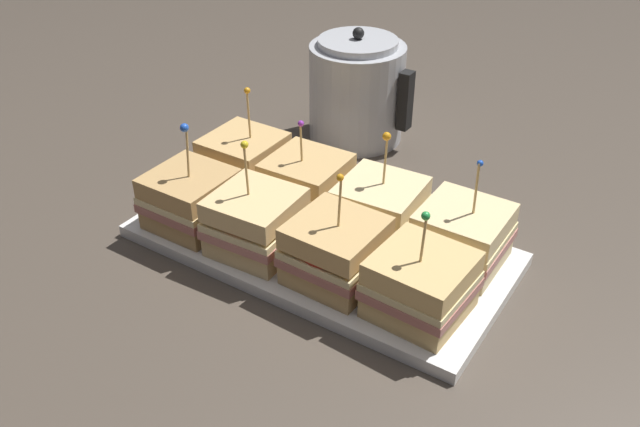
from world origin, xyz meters
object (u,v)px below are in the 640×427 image
(sandwich_front_center_left, at_px, (256,223))
(sandwich_front_far_right, at_px, (421,285))
(sandwich_front_far_left, at_px, (191,199))
(kettle_steel, at_px, (357,91))
(sandwich_back_far_right, at_px, (462,236))
(sandwich_front_center_right, at_px, (336,251))
(serving_platter, at_px, (320,245))
(sandwich_back_center_left, at_px, (307,183))
(sandwich_back_far_left, at_px, (244,162))
(sandwich_back_center_right, at_px, (380,209))

(sandwich_front_center_left, relative_size, sandwich_front_far_right, 1.11)
(sandwich_front_far_left, xyz_separation_m, kettle_steel, (0.04, 0.39, 0.03))
(sandwich_back_far_right, bearing_deg, sandwich_front_center_right, -134.95)
(serving_platter, height_order, sandwich_front_center_left, sandwich_front_center_left)
(sandwich_front_far_left, xyz_separation_m, sandwich_back_far_right, (0.36, 0.13, -0.00))
(sandwich_back_center_left, bearing_deg, sandwich_back_far_left, -179.09)
(sandwich_front_center_left, height_order, sandwich_front_center_right, sandwich_front_center_left)
(sandwich_back_center_left, height_order, sandwich_back_center_right, sandwich_back_center_right)
(sandwich_front_far_left, xyz_separation_m, sandwich_back_center_left, (0.11, 0.12, -0.00))
(sandwich_front_far_left, xyz_separation_m, sandwich_back_far_left, (-0.00, 0.12, 0.00))
(serving_platter, xyz_separation_m, kettle_steel, (-0.13, 0.33, 0.08))
(sandwich_back_center_left, relative_size, sandwich_back_far_right, 0.92)
(sandwich_back_far_left, bearing_deg, sandwich_front_far_left, -89.42)
(sandwich_front_far_right, height_order, sandwich_back_center_right, sandwich_back_center_right)
(serving_platter, xyz_separation_m, sandwich_front_center_left, (-0.06, -0.06, 0.05))
(sandwich_front_far_right, bearing_deg, serving_platter, 162.14)
(sandwich_front_far_left, bearing_deg, sandwich_back_center_right, 27.43)
(sandwich_front_far_left, relative_size, sandwich_back_center_left, 1.11)
(sandwich_front_far_right, relative_size, sandwich_back_center_left, 1.02)
(sandwich_front_far_left, xyz_separation_m, sandwich_front_center_right, (0.24, 0.01, 0.00))
(sandwich_front_center_right, xyz_separation_m, sandwich_back_far_left, (-0.24, 0.12, 0.00))
(sandwich_back_center_right, bearing_deg, sandwich_back_center_left, 179.08)
(sandwich_back_center_right, bearing_deg, sandwich_back_far_right, 0.97)
(serving_platter, height_order, sandwich_front_far_right, sandwich_front_far_right)
(sandwich_front_far_left, relative_size, sandwich_back_center_right, 1.02)
(serving_platter, relative_size, sandwich_front_center_left, 3.21)
(sandwich_back_far_left, height_order, sandwich_back_center_right, sandwich_back_far_left)
(serving_platter, relative_size, sandwich_back_far_right, 3.33)
(sandwich_back_far_left, distance_m, sandwich_back_far_right, 0.36)
(sandwich_front_center_left, distance_m, sandwich_back_center_left, 0.12)
(sandwich_front_center_right, height_order, sandwich_back_far_left, sandwich_back_far_left)
(sandwich_front_center_left, bearing_deg, sandwich_front_center_right, 1.88)
(sandwich_front_center_right, distance_m, sandwich_back_center_left, 0.17)
(sandwich_front_far_left, distance_m, sandwich_front_far_right, 0.36)
(sandwich_back_center_left, height_order, kettle_steel, kettle_steel)
(sandwich_front_center_left, relative_size, sandwich_front_center_right, 1.04)
(serving_platter, bearing_deg, sandwich_back_far_right, 18.78)
(sandwich_front_center_left, distance_m, sandwich_back_center_right, 0.17)
(sandwich_front_center_left, distance_m, sandwich_front_far_right, 0.24)
(sandwich_back_center_right, bearing_deg, serving_platter, -135.21)
(sandwich_back_center_left, bearing_deg, serving_platter, -44.28)
(sandwich_front_far_left, relative_size, sandwich_back_far_left, 0.97)
(sandwich_back_center_left, relative_size, sandwich_back_center_right, 0.92)
(sandwich_back_center_left, distance_m, sandwich_back_center_right, 0.12)
(sandwich_front_far_left, height_order, sandwich_front_center_right, sandwich_front_far_left)
(sandwich_front_far_left, height_order, kettle_steel, kettle_steel)
(sandwich_front_far_left, xyz_separation_m, sandwich_front_far_right, (0.36, 0.01, -0.00))
(serving_platter, relative_size, sandwich_back_far_left, 3.17)
(sandwich_front_center_right, xyz_separation_m, sandwich_front_far_right, (0.12, 0.00, -0.00))
(sandwich_back_center_right, height_order, kettle_steel, kettle_steel)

